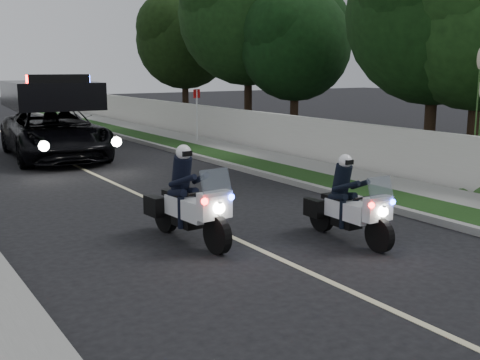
% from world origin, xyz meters
% --- Properties ---
extents(ground, '(120.00, 120.00, 0.00)m').
position_xyz_m(ground, '(0.00, 0.00, 0.00)').
color(ground, black).
rests_on(ground, ground).
extents(curb_right, '(0.20, 60.00, 0.15)m').
position_xyz_m(curb_right, '(4.10, 10.00, 0.07)').
color(curb_right, gray).
rests_on(curb_right, ground).
extents(grass_verge, '(1.20, 60.00, 0.16)m').
position_xyz_m(grass_verge, '(4.80, 10.00, 0.08)').
color(grass_verge, '#193814').
rests_on(grass_verge, ground).
extents(sidewalk_right, '(1.40, 60.00, 0.16)m').
position_xyz_m(sidewalk_right, '(6.10, 10.00, 0.08)').
color(sidewalk_right, gray).
rests_on(sidewalk_right, ground).
extents(property_wall, '(0.22, 60.00, 1.50)m').
position_xyz_m(property_wall, '(7.10, 10.00, 0.75)').
color(property_wall, beige).
rests_on(property_wall, ground).
extents(lane_marking, '(0.12, 50.00, 0.01)m').
position_xyz_m(lane_marking, '(0.00, 10.00, 0.00)').
color(lane_marking, '#BFB78C').
rests_on(lane_marking, ground).
extents(police_moto_left, '(0.92, 2.19, 1.81)m').
position_xyz_m(police_moto_left, '(-0.82, 1.67, 0.00)').
color(police_moto_left, silver).
rests_on(police_moto_left, ground).
extents(police_moto_right, '(0.69, 1.92, 1.62)m').
position_xyz_m(police_moto_right, '(1.71, 0.15, 0.00)').
color(police_moto_right, silver).
rests_on(police_moto_right, ground).
extents(police_suv, '(3.53, 6.72, 3.16)m').
position_xyz_m(police_suv, '(-0.09, 13.27, 0.00)').
color(police_suv, black).
rests_on(police_suv, ground).
extents(sign_post, '(0.45, 0.45, 2.35)m').
position_xyz_m(sign_post, '(6.00, 14.01, 0.00)').
color(sign_post, '#A60B24').
rests_on(sign_post, ground).
extents(pampas_far, '(1.39, 1.39, 3.84)m').
position_xyz_m(pampas_far, '(7.60, 1.62, 0.00)').
color(pampas_far, beige).
rests_on(pampas_far, ground).
extents(tree_right_a, '(6.76, 6.76, 9.26)m').
position_xyz_m(tree_right_a, '(9.41, 4.81, 0.00)').
color(tree_right_a, '#133410').
rests_on(tree_right_a, ground).
extents(tree_right_b, '(5.68, 5.68, 8.74)m').
position_xyz_m(tree_right_b, '(9.79, 3.50, 0.00)').
color(tree_right_b, '#1D4316').
rests_on(tree_right_b, ground).
extents(tree_right_c, '(5.33, 5.33, 7.99)m').
position_xyz_m(tree_right_c, '(10.11, 12.75, 0.00)').
color(tree_right_c, black).
rests_on(tree_right_c, ground).
extents(tree_right_d, '(7.24, 7.24, 10.74)m').
position_xyz_m(tree_right_d, '(9.53, 15.53, 0.00)').
color(tree_right_d, '#183B13').
rests_on(tree_right_d, ground).
extents(tree_right_e, '(6.64, 6.64, 8.98)m').
position_xyz_m(tree_right_e, '(9.88, 22.58, 0.00)').
color(tree_right_e, black).
rests_on(tree_right_e, ground).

